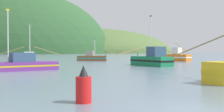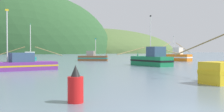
% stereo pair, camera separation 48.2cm
% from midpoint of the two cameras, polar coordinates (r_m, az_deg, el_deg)
% --- Properties ---
extents(hill_far_left, '(150.65, 120.52, 45.18)m').
position_cam_midpoint_polar(hill_far_left, '(247.18, -3.93, 0.67)').
color(hill_far_left, '#516B38').
rests_on(hill_far_left, ground).
extents(hill_mid_left, '(119.78, 95.82, 90.33)m').
position_cam_midpoint_polar(hill_mid_left, '(210.00, -16.61, 0.53)').
color(hill_mid_left, '#2D562D').
rests_on(hill_mid_left, ground).
extents(fishing_boat_purple, '(9.88, 6.48, 6.84)m').
position_cam_midpoint_polar(fishing_boat_purple, '(31.44, -19.99, -1.79)').
color(fishing_boat_purple, '#6B2D84').
rests_on(fishing_boat_purple, ground).
extents(fishing_boat_brown, '(6.64, 3.50, 4.88)m').
position_cam_midpoint_polar(fishing_boat_brown, '(57.09, -3.96, -0.34)').
color(fishing_boat_brown, brown).
rests_on(fishing_boat_brown, ground).
extents(fishing_boat_green, '(10.69, 7.83, 7.47)m').
position_cam_midpoint_polar(fishing_boat_green, '(39.25, 8.90, -0.71)').
color(fishing_boat_green, '#197A47').
rests_on(fishing_boat_green, ground).
extents(fishing_boat_orange, '(11.42, 8.43, 5.44)m').
position_cam_midpoint_polar(fishing_boat_orange, '(58.73, 13.40, -0.15)').
color(fishing_boat_orange, orange).
rests_on(fishing_boat_orange, ground).
extents(fishing_boat_teal, '(10.94, 8.53, 6.98)m').
position_cam_midpoint_polar(fishing_boat_teal, '(47.39, -17.02, -0.71)').
color(fishing_boat_teal, '#147F84').
rests_on(fishing_boat_teal, ground).
extents(channel_buoy, '(0.69, 0.69, 1.64)m').
position_cam_midpoint_polar(channel_buoy, '(11.54, -6.70, -6.70)').
color(channel_buoy, red).
rests_on(channel_buoy, ground).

